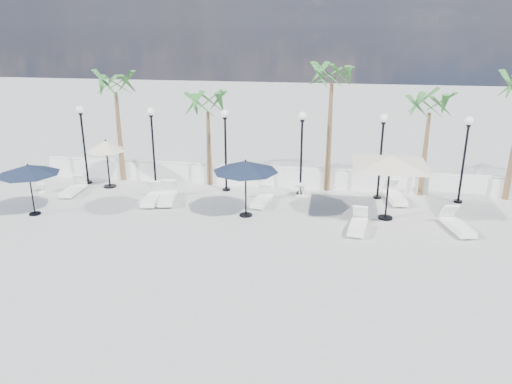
# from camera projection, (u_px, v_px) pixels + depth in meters

# --- Properties ---
(ground) EXTENTS (100.00, 100.00, 0.00)m
(ground) POSITION_uv_depth(u_px,v_px,m) (286.00, 256.00, 17.08)
(ground) COLOR #A0A09B
(ground) RESTS_ON ground
(balustrade) EXTENTS (26.00, 0.30, 1.01)m
(balustrade) POSITION_uv_depth(u_px,v_px,m) (302.00, 178.00, 23.93)
(balustrade) COLOR white
(balustrade) RESTS_ON ground
(lamppost_0) EXTENTS (0.36, 0.36, 3.84)m
(lamppost_0) POSITION_uv_depth(u_px,v_px,m) (83.00, 134.00, 23.90)
(lamppost_0) COLOR black
(lamppost_0) RESTS_ON ground
(lamppost_1) EXTENTS (0.36, 0.36, 3.84)m
(lamppost_1) POSITION_uv_depth(u_px,v_px,m) (152.00, 136.00, 23.38)
(lamppost_1) COLOR black
(lamppost_1) RESTS_ON ground
(lamppost_2) EXTENTS (0.36, 0.36, 3.84)m
(lamppost_2) POSITION_uv_depth(u_px,v_px,m) (225.00, 139.00, 22.86)
(lamppost_2) COLOR black
(lamppost_2) RESTS_ON ground
(lamppost_3) EXTENTS (0.36, 0.36, 3.84)m
(lamppost_3) POSITION_uv_depth(u_px,v_px,m) (302.00, 142.00, 22.34)
(lamppost_3) COLOR black
(lamppost_3) RESTS_ON ground
(lamppost_4) EXTENTS (0.36, 0.36, 3.84)m
(lamppost_4) POSITION_uv_depth(u_px,v_px,m) (382.00, 145.00, 21.81)
(lamppost_4) COLOR black
(lamppost_4) RESTS_ON ground
(lamppost_5) EXTENTS (0.36, 0.36, 3.84)m
(lamppost_5) POSITION_uv_depth(u_px,v_px,m) (466.00, 148.00, 21.29)
(lamppost_5) COLOR black
(lamppost_5) RESTS_ON ground
(palm_0) EXTENTS (2.60, 2.60, 5.50)m
(palm_0) POSITION_uv_depth(u_px,v_px,m) (115.00, 89.00, 23.76)
(palm_0) COLOR brown
(palm_0) RESTS_ON ground
(palm_1) EXTENTS (2.60, 2.60, 4.70)m
(palm_1) POSITION_uv_depth(u_px,v_px,m) (208.00, 108.00, 23.34)
(palm_1) COLOR brown
(palm_1) RESTS_ON ground
(palm_2) EXTENTS (2.60, 2.60, 6.10)m
(palm_2) POSITION_uv_depth(u_px,v_px,m) (332.00, 81.00, 22.05)
(palm_2) COLOR brown
(palm_2) RESTS_ON ground
(palm_3) EXTENTS (2.60, 2.60, 4.90)m
(palm_3) POSITION_uv_depth(u_px,v_px,m) (430.00, 110.00, 21.79)
(palm_3) COLOR brown
(palm_3) RESTS_ON ground
(lounger_0) EXTENTS (0.83, 1.99, 0.73)m
(lounger_0) POSITION_uv_depth(u_px,v_px,m) (152.00, 197.00, 22.01)
(lounger_0) COLOR white
(lounger_0) RESTS_ON ground
(lounger_1) EXTENTS (0.66, 1.83, 0.68)m
(lounger_1) POSITION_uv_depth(u_px,v_px,m) (73.00, 189.00, 23.13)
(lounger_1) COLOR white
(lounger_1) RESTS_ON ground
(lounger_2) EXTENTS (0.98, 2.07, 0.75)m
(lounger_2) POSITION_uv_depth(u_px,v_px,m) (168.00, 196.00, 22.11)
(lounger_2) COLOR white
(lounger_2) RESTS_ON ground
(lounger_3) EXTENTS (0.83, 1.87, 0.68)m
(lounger_3) POSITION_uv_depth(u_px,v_px,m) (262.00, 199.00, 21.82)
(lounger_3) COLOR white
(lounger_3) RESTS_ON ground
(lounger_4) EXTENTS (0.87, 1.95, 0.71)m
(lounger_4) POSITION_uv_depth(u_px,v_px,m) (358.00, 225.00, 19.10)
(lounger_4) COLOR white
(lounger_4) RESTS_ON ground
(lounger_5) EXTENTS (1.09, 2.05, 0.73)m
(lounger_5) POSITION_uv_depth(u_px,v_px,m) (457.00, 225.00, 19.04)
(lounger_5) COLOR white
(lounger_5) RESTS_ON ground
(lounger_7) EXTENTS (0.99, 2.08, 0.75)m
(lounger_7) POSITION_uv_depth(u_px,v_px,m) (395.00, 196.00, 22.18)
(lounger_7) COLOR white
(lounger_7) RESTS_ON ground
(side_table_0) EXTENTS (0.44, 0.44, 0.43)m
(side_table_0) POSITION_uv_depth(u_px,v_px,m) (42.00, 187.00, 23.34)
(side_table_0) COLOR white
(side_table_0) RESTS_ON ground
(side_table_1) EXTENTS (0.59, 0.59, 0.58)m
(side_table_1) POSITION_uv_depth(u_px,v_px,m) (303.00, 189.00, 22.73)
(side_table_1) COLOR white
(side_table_1) RESTS_ON ground
(side_table_2) EXTENTS (0.51, 0.51, 0.49)m
(side_table_2) POSITION_uv_depth(u_px,v_px,m) (300.00, 190.00, 22.77)
(side_table_2) COLOR white
(side_table_2) RESTS_ON ground
(parasol_navy_left) EXTENTS (2.48, 2.48, 2.19)m
(parasol_navy_left) POSITION_uv_depth(u_px,v_px,m) (28.00, 170.00, 20.12)
(parasol_navy_left) COLOR black
(parasol_navy_left) RESTS_ON ground
(parasol_navy_mid) EXTENTS (2.68, 2.68, 2.40)m
(parasol_navy_mid) POSITION_uv_depth(u_px,v_px,m) (246.00, 167.00, 19.93)
(parasol_navy_mid) COLOR black
(parasol_navy_mid) RESTS_ON ground
(parasol_cream_sq_a) EXTENTS (5.82, 5.82, 2.86)m
(parasol_cream_sq_a) POSITION_uv_depth(u_px,v_px,m) (391.00, 156.00, 19.45)
(parasol_cream_sq_a) COLOR black
(parasol_cream_sq_a) RESTS_ON ground
(parasol_cream_small) EXTENTS (1.91, 1.91, 2.35)m
(parasol_cream_small) POSITION_uv_depth(u_px,v_px,m) (106.00, 146.00, 23.50)
(parasol_cream_small) COLOR black
(parasol_cream_small) RESTS_ON ground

